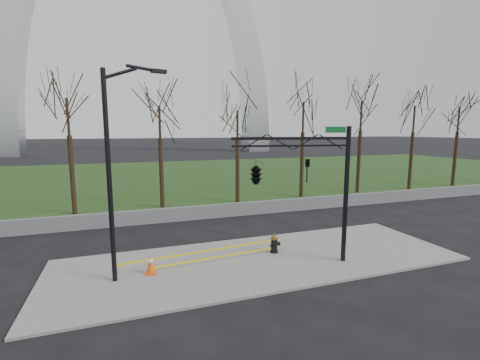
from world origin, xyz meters
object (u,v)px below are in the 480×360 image
object	(u,v)px
fire_hydrant	(274,244)
traffic_cone	(150,264)
traffic_signal_mast	(274,172)
street_light	(115,161)

from	to	relation	value
fire_hydrant	traffic_cone	distance (m)	5.75
fire_hydrant	traffic_signal_mast	distance (m)	3.97
fire_hydrant	traffic_signal_mast	size ratio (longest dim) A/B	0.15
street_light	traffic_signal_mast	size ratio (longest dim) A/B	1.37
fire_hydrant	traffic_signal_mast	bearing A→B (deg)	-127.24
fire_hydrant	traffic_signal_mast	world-z (taller)	traffic_signal_mast
fire_hydrant	street_light	xyz separation A→B (m)	(-6.85, -0.64, 4.17)
traffic_signal_mast	fire_hydrant	bearing A→B (deg)	70.97
traffic_cone	traffic_signal_mast	world-z (taller)	traffic_signal_mast
street_light	traffic_signal_mast	world-z (taller)	street_light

